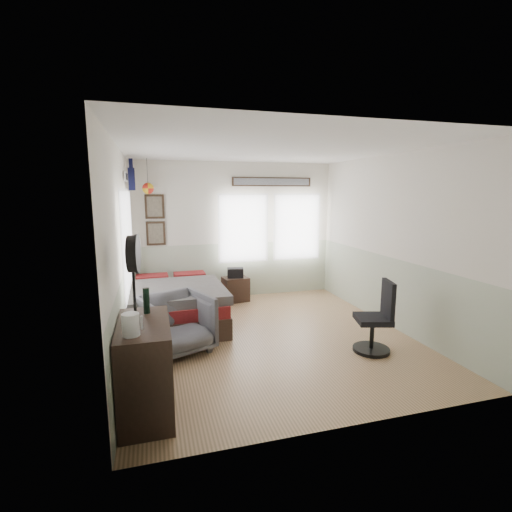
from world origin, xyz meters
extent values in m
cube|color=olive|center=(0.00, 0.00, -0.01)|extent=(4.00, 4.50, 0.01)
cube|color=silver|center=(0.00, 2.25, 1.35)|extent=(4.00, 0.02, 2.70)
cube|color=silver|center=(0.00, -2.25, 1.35)|extent=(4.00, 0.02, 2.70)
cube|color=silver|center=(-2.00, 0.00, 1.35)|extent=(0.02, 4.50, 2.70)
cube|color=silver|center=(2.00, 0.00, 1.35)|extent=(0.02, 4.50, 2.70)
cube|color=white|center=(0.00, 0.00, 2.70)|extent=(4.00, 4.50, 0.02)
cube|color=#B8C0AB|center=(0.00, 2.24, 0.55)|extent=(4.00, 0.01, 1.10)
cube|color=#B8C0AB|center=(-1.99, 0.00, 0.55)|extent=(0.01, 4.50, 1.10)
cube|color=#B8C0AB|center=(1.99, 0.00, 0.55)|extent=(0.01, 4.50, 1.10)
cube|color=silver|center=(-1.96, 0.55, 1.45)|extent=(0.03, 2.20, 1.35)
cube|color=silver|center=(0.15, 2.21, 1.40)|extent=(0.95, 0.03, 1.30)
cube|color=silver|center=(1.30, 2.21, 1.40)|extent=(0.95, 0.03, 1.30)
cube|color=black|center=(-1.55, 2.21, 1.35)|extent=(0.35, 0.03, 0.45)
cube|color=black|center=(-1.55, 2.21, 1.85)|extent=(0.35, 0.03, 0.45)
cube|color=#7F7259|center=(-1.55, 2.20, 1.35)|extent=(0.27, 0.01, 0.37)
cube|color=#7F7259|center=(-1.55, 2.20, 1.85)|extent=(0.27, 0.01, 0.37)
cube|color=black|center=(0.75, 2.21, 2.32)|extent=(1.65, 0.03, 0.18)
cube|color=gray|center=(0.75, 2.20, 2.32)|extent=(1.58, 0.01, 0.13)
cube|color=white|center=(-1.97, 1.15, 2.35)|extent=(0.02, 0.48, 0.14)
sphere|color=red|center=(-1.65, 1.95, 2.18)|extent=(0.20, 0.20, 0.20)
cube|color=black|center=(-1.30, 0.98, 0.16)|extent=(1.47, 2.06, 0.32)
cube|color=#A2212A|center=(-1.30, 0.98, 0.41)|extent=(1.43, 2.02, 0.18)
cube|color=#5D5D5C|center=(-1.30, 0.76, 0.58)|extent=(1.51, 1.51, 0.14)
cube|color=#A2212A|center=(-1.63, 1.79, 0.58)|extent=(0.57, 0.36, 0.14)
cube|color=#A2212A|center=(-0.97, 1.79, 0.58)|extent=(0.57, 0.36, 0.14)
cube|color=black|center=(-1.74, -1.48, 0.45)|extent=(0.48, 1.00, 0.90)
imported|color=#54525B|center=(-1.36, -0.16, 0.39)|extent=(1.09, 1.10, 0.78)
cube|color=black|center=(-0.09, 1.92, 0.24)|extent=(0.52, 0.44, 0.47)
cylinder|color=black|center=(1.15, -0.87, 0.02)|extent=(0.49, 0.49, 0.05)
cylinder|color=black|center=(1.15, -0.87, 0.23)|extent=(0.06, 0.06, 0.37)
cube|color=black|center=(1.15, -0.87, 0.45)|extent=(0.53, 0.53, 0.07)
cube|color=black|center=(1.33, -0.92, 0.73)|extent=(0.16, 0.39, 0.49)
cylinder|color=silver|center=(-1.83, -1.78, 1.00)|extent=(0.15, 0.15, 0.20)
cube|color=silver|center=(-1.74, -1.78, 1.01)|extent=(0.02, 0.02, 0.12)
cylinder|color=black|center=(-1.71, -1.20, 1.03)|extent=(0.07, 0.07, 0.26)
cylinder|color=black|center=(-1.80, -1.59, 1.23)|extent=(0.03, 0.03, 0.66)
cylinder|color=black|center=(-1.80, -1.59, 1.58)|extent=(0.10, 0.33, 0.33)
cylinder|color=black|center=(-1.75, -1.59, 1.58)|extent=(0.06, 0.35, 0.35)
cube|color=black|center=(-0.09, 1.92, 0.56)|extent=(0.34, 0.25, 0.18)
camera|label=1|loc=(-1.62, -4.98, 2.12)|focal=26.00mm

